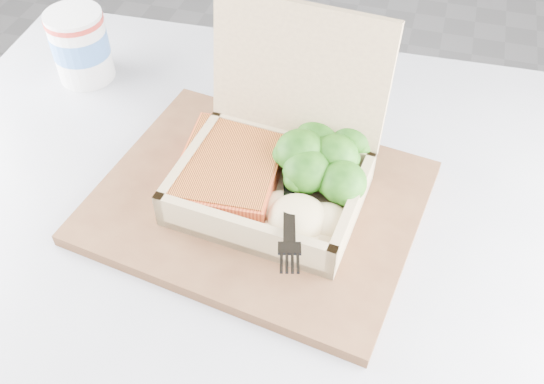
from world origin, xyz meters
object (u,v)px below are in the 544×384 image
(serving_tray, at_px, (258,202))
(takeout_container, at_px, (279,153))
(cafe_table, at_px, (214,316))
(paper_cup, at_px, (80,44))

(serving_tray, distance_m, takeout_container, 0.06)
(cafe_table, xyz_separation_m, takeout_container, (0.07, 0.07, 0.24))
(serving_tray, xyz_separation_m, takeout_container, (0.02, 0.03, 0.05))
(serving_tray, bearing_deg, paper_cup, 150.49)
(serving_tray, height_order, takeout_container, takeout_container)
(takeout_container, bearing_deg, paper_cup, 161.28)
(takeout_container, bearing_deg, cafe_table, -127.51)
(cafe_table, relative_size, serving_tray, 2.31)
(serving_tray, distance_m, paper_cup, 0.34)
(serving_tray, bearing_deg, cafe_table, -138.70)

